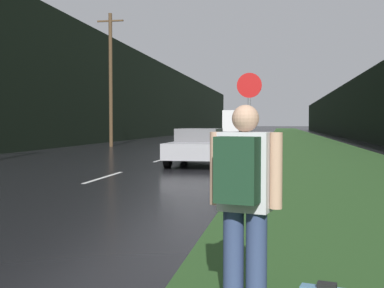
% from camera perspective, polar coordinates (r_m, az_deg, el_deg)
% --- Properties ---
extents(grass_verge, '(6.00, 240.00, 0.02)m').
position_cam_1_polar(grass_verge, '(39.78, 13.16, 0.18)').
color(grass_verge, '#26471E').
rests_on(grass_verge, ground_plane).
extents(lane_stripe_c, '(0.12, 3.00, 0.01)m').
position_cam_1_polar(lane_stripe_c, '(13.94, -10.37, -3.89)').
color(lane_stripe_c, silver).
rests_on(lane_stripe_c, ground_plane).
extents(lane_stripe_d, '(0.12, 3.00, 0.01)m').
position_cam_1_polar(lane_stripe_d, '(20.61, -3.48, -1.82)').
color(lane_stripe_d, silver).
rests_on(lane_stripe_d, ground_plane).
extents(lane_stripe_e, '(0.12, 3.00, 0.01)m').
position_cam_1_polar(lane_stripe_e, '(27.44, 0.01, -0.76)').
color(lane_stripe_e, silver).
rests_on(lane_stripe_e, ground_plane).
extents(lane_stripe_f, '(0.12, 3.00, 0.01)m').
position_cam_1_polar(lane_stripe_f, '(34.34, 2.10, -0.12)').
color(lane_stripe_f, silver).
rests_on(lane_stripe_f, ground_plane).
extents(treeline_far_side, '(2.00, 140.00, 8.73)m').
position_cam_1_polar(treeline_far_side, '(51.93, -6.27, 5.54)').
color(treeline_far_side, black).
rests_on(treeline_far_side, ground_plane).
extents(treeline_near_side, '(2.00, 140.00, 5.89)m').
position_cam_1_polar(treeline_near_side, '(50.36, 19.47, 3.90)').
color(treeline_near_side, black).
rests_on(treeline_near_side, ground_plane).
extents(utility_pole_far, '(1.80, 0.24, 8.82)m').
position_cam_1_polar(utility_pole_far, '(32.66, -9.62, 7.69)').
color(utility_pole_far, '#4C3823').
rests_on(utility_pole_far, ground_plane).
extents(stop_sign, '(0.63, 0.07, 2.80)m').
position_cam_1_polar(stop_sign, '(12.17, 6.79, 3.13)').
color(stop_sign, slate).
rests_on(stop_sign, ground_plane).
extents(hitchhiker_with_backpack, '(0.57, 0.47, 1.67)m').
position_cam_1_polar(hitchhiker_with_backpack, '(3.74, 6.13, -6.27)').
color(hitchhiker_with_backpack, navy).
rests_on(hitchhiker_with_backpack, ground_plane).
extents(car_passing_near, '(1.88, 4.71, 1.34)m').
position_cam_1_polar(car_passing_near, '(17.96, 0.81, -0.23)').
color(car_passing_near, '#9E9EA3').
rests_on(car_passing_near, ground_plane).
extents(delivery_truck, '(2.51, 7.12, 3.44)m').
position_cam_1_polar(delivery_truck, '(71.81, 4.85, 2.64)').
color(delivery_truck, gray).
rests_on(delivery_truck, ground_plane).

